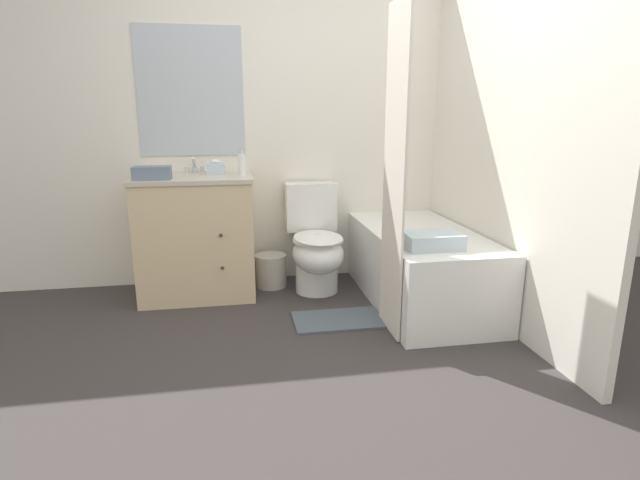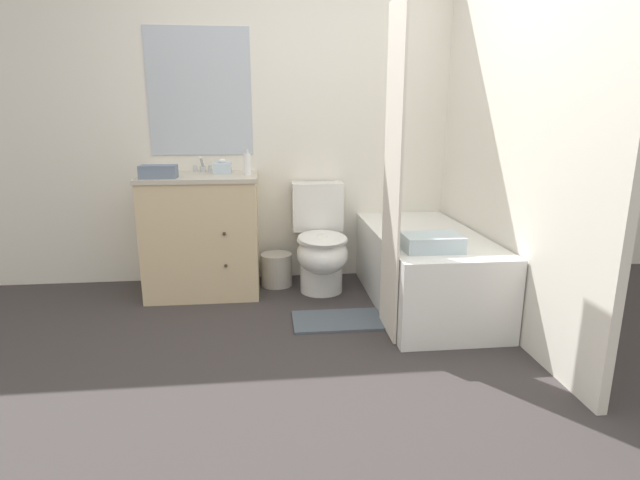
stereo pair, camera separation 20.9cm
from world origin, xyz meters
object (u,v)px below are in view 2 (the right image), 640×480
at_px(bathtub, 424,268).
at_px(wastebasket, 277,270).
at_px(toilet, 321,246).
at_px(bath_towel_folded, 432,242).
at_px(vanity_cabinet, 203,233).
at_px(hand_towel_folded, 158,172).
at_px(sink_faucet, 203,167).
at_px(bath_mat, 337,320).
at_px(tissue_box, 222,168).
at_px(soap_dispenser, 247,163).

bearing_deg(bathtub, wastebasket, 153.76).
bearing_deg(bathtub, toilet, 152.35).
distance_m(toilet, bath_towel_folded, 1.02).
xyz_separation_m(vanity_cabinet, bath_towel_folded, (1.46, -0.88, 0.11)).
bearing_deg(hand_towel_folded, sink_faucet, 55.59).
height_order(toilet, bathtub, toilet).
bearing_deg(toilet, sink_faucet, 162.89).
bearing_deg(bath_mat, vanity_cabinet, 142.91).
relative_size(toilet, bath_towel_folded, 2.31).
bearing_deg(bath_mat, tissue_box, 134.92).
xyz_separation_m(sink_faucet, wastebasket, (0.54, -0.13, -0.80)).
bearing_deg(hand_towel_folded, bath_mat, -24.05).
bearing_deg(tissue_box, wastebasket, 0.70).
bearing_deg(tissue_box, vanity_cabinet, -157.83).
height_order(wastebasket, bath_mat, wastebasket).
relative_size(bathtub, soap_dispenser, 7.96).
xyz_separation_m(wastebasket, bath_mat, (0.38, -0.76, -0.12)).
height_order(toilet, hand_towel_folded, hand_towel_folded).
relative_size(toilet, hand_towel_folded, 3.24).
bearing_deg(toilet, bath_mat, -86.24).
bearing_deg(tissue_box, bathtub, -19.60).
bearing_deg(toilet, tissue_box, 169.02).
distance_m(bathtub, tissue_box, 1.64).
relative_size(wastebasket, bath_mat, 0.44).
bearing_deg(bath_towel_folded, soap_dispenser, 142.88).
distance_m(sink_faucet, bathtub, 1.81).
xyz_separation_m(vanity_cabinet, bathtub, (1.57, -0.44, -0.19)).
xyz_separation_m(wastebasket, tissue_box, (-0.38, -0.00, 0.80)).
bearing_deg(bath_mat, bathtub, 21.62).
xyz_separation_m(bathtub, bath_towel_folded, (-0.11, -0.45, 0.30)).
height_order(sink_faucet, bathtub, sink_faucet).
bearing_deg(vanity_cabinet, sink_faucet, 90.00).
distance_m(hand_towel_folded, bath_mat, 1.58).
xyz_separation_m(sink_faucet, bath_towel_folded, (1.46, -1.08, -0.35)).
bearing_deg(vanity_cabinet, wastebasket, 7.37).
bearing_deg(vanity_cabinet, bath_towel_folded, -31.19).
xyz_separation_m(soap_dispenser, bath_mat, (0.57, -0.65, -0.96)).
bearing_deg(bathtub, sink_faucet, 158.04).
bearing_deg(toilet, bath_towel_folded, -54.31).
relative_size(toilet, wastebasket, 3.13).
bearing_deg(wastebasket, toilet, -23.22).
height_order(bathtub, tissue_box, tissue_box).
xyz_separation_m(tissue_box, hand_towel_folded, (-0.41, -0.24, 0.00)).
bearing_deg(soap_dispenser, hand_towel_folded, -167.79).
xyz_separation_m(vanity_cabinet, soap_dispenser, (0.35, -0.04, 0.51)).
distance_m(vanity_cabinet, toilet, 0.89).
distance_m(vanity_cabinet, bath_mat, 1.23).
xyz_separation_m(wastebasket, bath_towel_folded, (0.92, -0.95, 0.44)).
distance_m(bathtub, bath_towel_folded, 0.55).
relative_size(sink_faucet, bath_towel_folded, 0.41).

